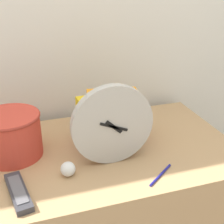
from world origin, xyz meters
TOP-DOWN VIEW (x-y plane):
  - wall_back at (0.00, 0.70)m, footprint 6.00×0.04m
  - desk_clock at (0.12, 0.22)m, footprint 0.29×0.03m
  - book_stack at (0.16, 0.37)m, footprint 0.26×0.22m
  - basket at (-0.21, 0.37)m, footprint 0.22×0.22m
  - tv_remote at (-0.21, 0.13)m, footprint 0.08×0.20m
  - crumpled_paper_ball at (-0.04, 0.18)m, footprint 0.05×0.05m
  - pen at (0.25, 0.08)m, footprint 0.12×0.09m

SIDE VIEW (x-z plane):
  - pen at x=0.25m, z-range 0.75..0.75m
  - tv_remote at x=-0.21m, z-range 0.74..0.77m
  - crumpled_paper_ball at x=-0.04m, z-range 0.75..0.80m
  - basket at x=-0.21m, z-range 0.75..0.91m
  - book_stack at x=0.16m, z-range 0.75..0.95m
  - desk_clock at x=0.12m, z-range 0.75..1.04m
  - wall_back at x=0.00m, z-range 0.00..2.40m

